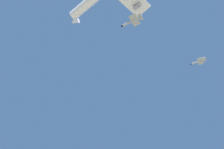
# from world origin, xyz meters

# --- Properties ---
(chase_jet_left_wing) EXTENTS (13.93, 11.46, 4.00)m
(chase_jet_left_wing) POSITION_xyz_m (-8.96, 18.33, 133.97)
(chase_jet_left_wing) COLOR #999EA3
(chase_jet_trailing) EXTENTS (14.35, 10.71, 4.00)m
(chase_jet_trailing) POSITION_xyz_m (-82.33, -34.95, 172.04)
(chase_jet_trailing) COLOR #999EA3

